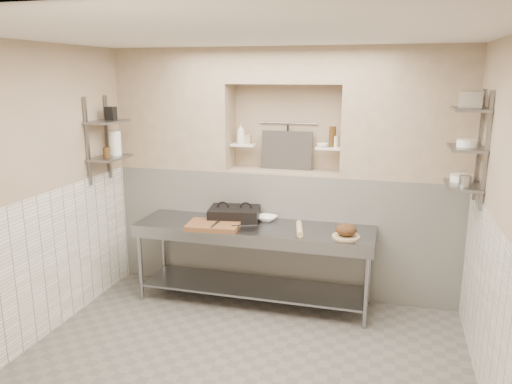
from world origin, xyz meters
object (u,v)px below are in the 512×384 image
(rolling_pin, at_px, (300,229))
(bowl_alcove, at_px, (322,145))
(panini_press, at_px, (234,214))
(bread_loaf, at_px, (346,230))
(cutting_board, at_px, (214,225))
(mixing_bowl, at_px, (267,218))
(jug_left, at_px, (115,143))
(prep_table, at_px, (253,248))
(bottle_soap, at_px, (241,134))

(rolling_pin, height_order, bowl_alcove, bowl_alcove)
(bowl_alcove, bearing_deg, panini_press, -154.87)
(bread_loaf, distance_m, bowl_alcove, 1.08)
(cutting_board, relative_size, mixing_bowl, 2.48)
(panini_press, xyz_separation_m, bowl_alcove, (0.90, 0.42, 0.76))
(panini_press, relative_size, rolling_pin, 1.43)
(rolling_pin, height_order, jug_left, jug_left)
(prep_table, xyz_separation_m, panini_press, (-0.26, 0.14, 0.33))
(prep_table, height_order, mixing_bowl, mixing_bowl)
(mixing_bowl, xyz_separation_m, bottle_soap, (-0.39, 0.31, 0.91))
(rolling_pin, bearing_deg, bowl_alcove, 79.02)
(mixing_bowl, distance_m, bread_loaf, 0.98)
(jug_left, bearing_deg, rolling_pin, -1.80)
(bottle_soap, bearing_deg, prep_table, -60.83)
(cutting_board, relative_size, bottle_soap, 2.30)
(panini_press, distance_m, bread_loaf, 1.29)
(rolling_pin, distance_m, bowl_alcove, 1.03)
(jug_left, bearing_deg, panini_press, 5.98)
(mixing_bowl, bearing_deg, prep_table, -111.77)
(prep_table, distance_m, rolling_pin, 0.60)
(rolling_pin, bearing_deg, mixing_bowl, 144.57)
(panini_press, distance_m, cutting_board, 0.34)
(bread_loaf, bearing_deg, bottle_soap, 153.20)
(panini_press, height_order, bread_loaf, panini_press)
(bottle_soap, height_order, jug_left, bottle_soap)
(bread_loaf, bearing_deg, cutting_board, -177.89)
(prep_table, distance_m, bowl_alcove, 1.39)
(prep_table, relative_size, panini_press, 4.29)
(bread_loaf, height_order, jug_left, jug_left)
(rolling_pin, height_order, bottle_soap, bottle_soap)
(prep_table, bearing_deg, mixing_bowl, 68.23)
(cutting_board, xyz_separation_m, mixing_bowl, (0.49, 0.40, 0.00))
(cutting_board, xyz_separation_m, jug_left, (-1.23, 0.17, 0.82))
(prep_table, height_order, jug_left, jug_left)
(cutting_board, distance_m, mixing_bowl, 0.63)
(rolling_pin, distance_m, jug_left, 2.30)
(panini_press, relative_size, bread_loaf, 2.86)
(prep_table, height_order, rolling_pin, rolling_pin)
(bottle_soap, bearing_deg, bowl_alcove, 1.20)
(rolling_pin, bearing_deg, bread_loaf, -5.47)
(jug_left, bearing_deg, mixing_bowl, 7.92)
(rolling_pin, xyz_separation_m, jug_left, (-2.15, 0.07, 0.82))
(bread_loaf, relative_size, bowl_alcove, 1.69)
(bottle_soap, height_order, bowl_alcove, bottle_soap)
(mixing_bowl, relative_size, bread_loaf, 1.05)
(rolling_pin, relative_size, jug_left, 1.56)
(bottle_soap, distance_m, bowl_alcove, 0.95)
(cutting_board, height_order, bowl_alcove, bowl_alcove)
(panini_press, xyz_separation_m, rolling_pin, (0.78, -0.21, -0.04))
(cutting_board, height_order, jug_left, jug_left)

